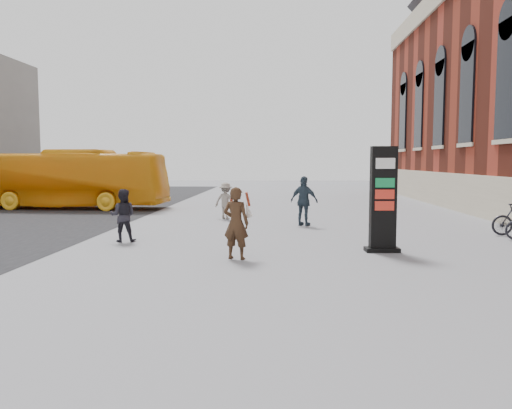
{
  "coord_description": "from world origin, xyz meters",
  "views": [
    {
      "loc": [
        0.91,
        -11.68,
        2.41
      ],
      "look_at": [
        0.27,
        1.39,
        1.26
      ],
      "focal_mm": 35.0,
      "sensor_mm": 36.0,
      "label": 1
    }
  ],
  "objects_px": {
    "bus": "(61,179)",
    "pedestrian_b": "(226,201)",
    "pedestrian_a": "(123,215)",
    "woman": "(236,222)",
    "pedestrian_c": "(304,201)",
    "info_pylon": "(383,199)"
  },
  "relations": [
    {
      "from": "pedestrian_c",
      "to": "bus",
      "type": "bearing_deg",
      "value": 0.33
    },
    {
      "from": "pedestrian_a",
      "to": "pedestrian_c",
      "type": "distance_m",
      "value": 6.83
    },
    {
      "from": "info_pylon",
      "to": "pedestrian_a",
      "type": "distance_m",
      "value": 7.54
    },
    {
      "from": "woman",
      "to": "bus",
      "type": "xyz_separation_m",
      "value": [
        -10.04,
        12.67,
        0.58
      ]
    },
    {
      "from": "woman",
      "to": "pedestrian_b",
      "type": "bearing_deg",
      "value": -65.84
    },
    {
      "from": "info_pylon",
      "to": "woman",
      "type": "relative_size",
      "value": 1.57
    },
    {
      "from": "pedestrian_c",
      "to": "pedestrian_b",
      "type": "bearing_deg",
      "value": -5.03
    },
    {
      "from": "info_pylon",
      "to": "pedestrian_b",
      "type": "bearing_deg",
      "value": 121.06
    },
    {
      "from": "woman",
      "to": "bus",
      "type": "relative_size",
      "value": 0.17
    },
    {
      "from": "woman",
      "to": "pedestrian_a",
      "type": "bearing_deg",
      "value": -18.31
    },
    {
      "from": "bus",
      "to": "pedestrian_b",
      "type": "relative_size",
      "value": 7.05
    },
    {
      "from": "info_pylon",
      "to": "pedestrian_b",
      "type": "distance_m",
      "value": 8.83
    },
    {
      "from": "pedestrian_a",
      "to": "pedestrian_b",
      "type": "distance_m",
      "value": 6.45
    },
    {
      "from": "pedestrian_a",
      "to": "pedestrian_b",
      "type": "bearing_deg",
      "value": -119.01
    },
    {
      "from": "pedestrian_a",
      "to": "pedestrian_c",
      "type": "height_order",
      "value": "pedestrian_c"
    },
    {
      "from": "pedestrian_a",
      "to": "woman",
      "type": "bearing_deg",
      "value": 138.61
    },
    {
      "from": "pedestrian_b",
      "to": "pedestrian_c",
      "type": "distance_m",
      "value": 3.75
    },
    {
      "from": "pedestrian_b",
      "to": "pedestrian_a",
      "type": "bearing_deg",
      "value": 86.8
    },
    {
      "from": "pedestrian_a",
      "to": "pedestrian_c",
      "type": "bearing_deg",
      "value": -151.69
    },
    {
      "from": "info_pylon",
      "to": "woman",
      "type": "xyz_separation_m",
      "value": [
        -3.79,
        -1.18,
        -0.48
      ]
    },
    {
      "from": "bus",
      "to": "pedestrian_b",
      "type": "distance_m",
      "value": 9.84
    },
    {
      "from": "woman",
      "to": "pedestrian_a",
      "type": "distance_m",
      "value": 4.38
    }
  ]
}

